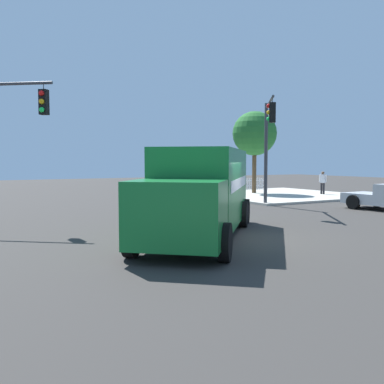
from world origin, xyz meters
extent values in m
plane|color=#33302D|center=(0.00, 0.00, 0.00)|extent=(100.00, 100.00, 0.00)
cube|color=#B2ADA0|center=(-12.73, -12.73, 0.07)|extent=(10.75, 10.75, 0.14)
cube|color=#146B2D|center=(0.32, -1.44, 1.65)|extent=(5.98, 6.37, 2.60)
cube|color=#146B2D|center=(3.13, 1.79, 1.20)|extent=(3.06, 3.01, 1.70)
cube|color=black|center=(3.69, 2.43, 1.54)|extent=(1.57, 1.38, 0.88)
cube|color=#B2B2B7|center=(-1.69, -3.76, 0.19)|extent=(1.87, 1.66, 0.21)
cube|color=white|center=(-0.59, -0.65, 1.78)|extent=(3.51, 4.04, 0.36)
cube|color=white|center=(1.24, -2.23, 1.78)|extent=(3.51, 4.04, 0.36)
cylinder|color=black|center=(2.16, 2.56, 0.50)|extent=(0.87, 0.94, 1.00)
cylinder|color=black|center=(4.03, 0.94, 0.50)|extent=(0.87, 0.94, 1.00)
cylinder|color=black|center=(-1.65, -1.82, 0.50)|extent=(0.87, 0.94, 1.00)
cylinder|color=black|center=(0.23, -3.44, 0.50)|extent=(0.87, 0.94, 1.00)
cylinder|color=black|center=(-2.34, -2.61, 0.50)|extent=(0.87, 0.94, 1.00)
cylinder|color=black|center=(-0.46, -4.24, 0.50)|extent=(0.87, 0.94, 1.00)
cylinder|color=#38383D|center=(-7.70, -7.93, 2.98)|extent=(0.20, 0.20, 5.68)
cylinder|color=#38383D|center=(-6.43, -6.14, 5.57)|extent=(2.64, 3.65, 0.12)
cylinder|color=#38383D|center=(-5.37, -4.63, 5.45)|extent=(0.03, 0.03, 0.25)
cube|color=black|center=(-5.37, -4.63, 4.85)|extent=(0.42, 0.42, 0.95)
sphere|color=red|center=(-5.22, -4.74, 5.16)|extent=(0.20, 0.20, 0.20)
sphere|color=#EFA314|center=(-5.22, -4.74, 4.85)|extent=(0.20, 0.20, 0.20)
sphere|color=#19CC4C|center=(-5.22, -4.74, 4.54)|extent=(0.20, 0.20, 0.20)
cylinder|color=#38383D|center=(6.23, -6.73, 5.50)|extent=(3.24, 2.59, 0.12)
cylinder|color=#38383D|center=(4.92, -5.70, 5.38)|extent=(0.03, 0.03, 0.25)
cube|color=black|center=(4.92, -5.70, 4.78)|extent=(0.42, 0.42, 0.95)
sphere|color=red|center=(5.03, -5.56, 5.09)|extent=(0.20, 0.20, 0.20)
sphere|color=#EFA314|center=(5.03, -5.56, 4.78)|extent=(0.20, 0.20, 0.20)
sphere|color=#19CC4C|center=(5.03, -5.56, 4.47)|extent=(0.20, 0.20, 0.20)
cube|color=#B7BABF|center=(-11.36, -3.85, 0.56)|extent=(2.01, 2.06, 0.55)
cylinder|color=black|center=(-12.36, -3.99, 0.38)|extent=(0.26, 0.77, 0.76)
cylinder|color=black|center=(-10.35, -3.94, 0.38)|extent=(0.26, 0.77, 0.76)
cylinder|color=black|center=(-15.52, -10.88, 0.55)|extent=(0.14, 0.14, 0.82)
cylinder|color=black|center=(-15.44, -11.03, 0.55)|extent=(0.14, 0.14, 0.82)
cube|color=silver|center=(-15.48, -10.95, 1.26)|extent=(0.35, 0.40, 0.61)
sphere|color=brown|center=(-15.48, -10.95, 1.68)|extent=(0.22, 0.22, 0.22)
cylinder|color=silver|center=(-15.58, -10.76, 1.29)|extent=(0.09, 0.09, 0.55)
cylinder|color=silver|center=(-15.38, -11.15, 1.29)|extent=(0.09, 0.09, 0.55)
cube|color=silver|center=(-15.70, -17.86, 0.61)|extent=(0.08, 0.04, 0.95)
cube|color=silver|center=(-15.52, -17.86, 0.61)|extent=(0.08, 0.04, 0.95)
cube|color=silver|center=(-15.34, -17.86, 0.61)|extent=(0.08, 0.04, 0.95)
cube|color=silver|center=(-15.16, -17.86, 0.61)|extent=(0.08, 0.04, 0.95)
cube|color=silver|center=(-14.98, -17.86, 0.61)|extent=(0.08, 0.04, 0.95)
cube|color=silver|center=(-14.80, -17.86, 0.61)|extent=(0.08, 0.04, 0.95)
cube|color=silver|center=(-14.62, -17.86, 0.61)|extent=(0.08, 0.04, 0.95)
cube|color=silver|center=(-14.44, -17.86, 0.61)|extent=(0.08, 0.04, 0.95)
cube|color=silver|center=(-14.26, -17.86, 0.61)|extent=(0.08, 0.04, 0.95)
cube|color=silver|center=(-14.08, -17.86, 0.61)|extent=(0.08, 0.04, 0.95)
cube|color=silver|center=(-13.90, -17.86, 0.61)|extent=(0.08, 0.04, 0.95)
cube|color=silver|center=(-13.72, -17.86, 0.61)|extent=(0.08, 0.04, 0.95)
cube|color=silver|center=(-13.54, -17.86, 0.61)|extent=(0.08, 0.04, 0.95)
cube|color=silver|center=(-13.36, -17.86, 0.61)|extent=(0.08, 0.04, 0.95)
cube|color=silver|center=(-13.18, -17.86, 0.61)|extent=(0.08, 0.04, 0.95)
cube|color=silver|center=(-13.00, -17.86, 0.61)|extent=(0.08, 0.04, 0.95)
cube|color=silver|center=(-12.82, -17.86, 0.61)|extent=(0.08, 0.04, 0.95)
cube|color=silver|center=(-12.64, -17.86, 0.61)|extent=(0.08, 0.04, 0.95)
cube|color=silver|center=(-12.46, -17.86, 0.61)|extent=(0.08, 0.04, 0.95)
cube|color=silver|center=(-12.28, -17.86, 0.61)|extent=(0.08, 0.04, 0.95)
cube|color=silver|center=(-12.10, -17.86, 0.61)|extent=(0.08, 0.04, 0.95)
cube|color=silver|center=(-11.92, -17.86, 0.61)|extent=(0.08, 0.04, 0.95)
cube|color=silver|center=(-11.74, -17.86, 0.61)|extent=(0.08, 0.04, 0.95)
cube|color=silver|center=(-11.56, -17.86, 0.61)|extent=(0.08, 0.04, 0.95)
cube|color=silver|center=(-11.38, -17.86, 0.61)|extent=(0.08, 0.04, 0.95)
cube|color=silver|center=(-11.20, -17.86, 0.61)|extent=(0.08, 0.04, 0.95)
cube|color=silver|center=(-11.02, -17.86, 0.61)|extent=(0.08, 0.04, 0.95)
cube|color=silver|center=(-10.84, -17.86, 0.61)|extent=(0.08, 0.04, 0.95)
cube|color=silver|center=(-10.66, -17.86, 0.61)|extent=(0.08, 0.04, 0.95)
cube|color=silver|center=(-10.48, -17.86, 0.61)|extent=(0.08, 0.04, 0.95)
cube|color=silver|center=(-10.30, -17.86, 0.61)|extent=(0.08, 0.04, 0.95)
cube|color=silver|center=(-10.12, -17.86, 0.61)|extent=(0.08, 0.04, 0.95)
cube|color=silver|center=(-9.94, -17.86, 0.61)|extent=(0.08, 0.04, 0.95)
cube|color=silver|center=(-9.76, -17.86, 0.61)|extent=(0.08, 0.04, 0.95)
cube|color=silver|center=(-12.73, -17.88, 0.85)|extent=(6.04, 0.03, 0.07)
cube|color=silver|center=(-12.73, -17.88, 0.42)|extent=(6.04, 0.03, 0.07)
cylinder|color=brown|center=(-11.89, -14.39, 1.75)|extent=(0.32, 0.32, 3.22)
sphere|color=#236628|center=(-11.89, -14.39, 4.60)|extent=(3.31, 3.31, 3.31)
camera|label=1|loc=(8.14, 11.42, 2.54)|focal=40.10mm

